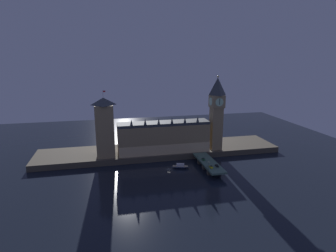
# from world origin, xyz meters

# --- Properties ---
(ground_plane) EXTENTS (400.00, 400.00, 0.00)m
(ground_plane) POSITION_xyz_m (0.00, 0.00, 0.00)
(ground_plane) COLOR black
(embankment) EXTENTS (220.00, 42.00, 5.09)m
(embankment) POSITION_xyz_m (0.00, 39.00, 2.55)
(embankment) COLOR #4C4438
(embankment) RESTS_ON ground_plane
(parliament_hall) EXTENTS (80.44, 17.10, 32.73)m
(parliament_hall) POSITION_xyz_m (1.70, 28.87, 18.69)
(parliament_hall) COLOR #9E845B
(parliament_hall) RESTS_ON embankment
(clock_tower) EXTENTS (12.00, 12.11, 66.69)m
(clock_tower) POSITION_xyz_m (49.46, 26.37, 40.38)
(clock_tower) COLOR #9E845B
(clock_tower) RESTS_ON embankment
(victoria_tower) EXTENTS (15.24, 15.24, 56.21)m
(victoria_tower) POSITION_xyz_m (-48.66, 28.97, 30.30)
(victoria_tower) COLOR #9E845B
(victoria_tower) RESTS_ON embankment
(bridge) EXTENTS (12.11, 46.00, 5.57)m
(bridge) POSITION_xyz_m (31.52, -5.00, 3.91)
(bridge) COLOR #476656
(bridge) RESTS_ON ground_plane
(car_northbound_lead) EXTENTS (1.87, 4.12, 1.56)m
(car_northbound_lead) POSITION_xyz_m (28.86, 0.07, 6.30)
(car_northbound_lead) COLOR #235633
(car_northbound_lead) RESTS_ON bridge
(car_northbound_trail) EXTENTS (2.03, 3.91, 1.58)m
(car_northbound_trail) POSITION_xyz_m (28.86, -17.03, 6.31)
(car_northbound_trail) COLOR yellow
(car_northbound_trail) RESTS_ON bridge
(car_southbound_lead) EXTENTS (1.91, 4.23, 1.52)m
(car_southbound_lead) POSITION_xyz_m (34.19, -15.60, 6.28)
(car_southbound_lead) COLOR black
(car_southbound_lead) RESTS_ON bridge
(pedestrian_near_rail) EXTENTS (0.38, 0.38, 1.65)m
(pedestrian_near_rail) POSITION_xyz_m (26.19, -15.64, 6.44)
(pedestrian_near_rail) COLOR black
(pedestrian_near_rail) RESTS_ON bridge
(pedestrian_far_rail) EXTENTS (0.38, 0.38, 1.57)m
(pedestrian_far_rail) POSITION_xyz_m (26.19, 7.15, 6.40)
(pedestrian_far_rail) COLOR black
(pedestrian_far_rail) RESTS_ON bridge
(street_lamp_near) EXTENTS (1.34, 0.60, 6.48)m
(street_lamp_near) POSITION_xyz_m (25.79, -19.72, 9.63)
(street_lamp_near) COLOR #2D3333
(street_lamp_near) RESTS_ON bridge
(boat_upstream) EXTENTS (14.46, 7.69, 3.92)m
(boat_upstream) POSITION_xyz_m (9.36, 0.22, 1.43)
(boat_upstream) COLOR #1E2842
(boat_upstream) RESTS_ON ground_plane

